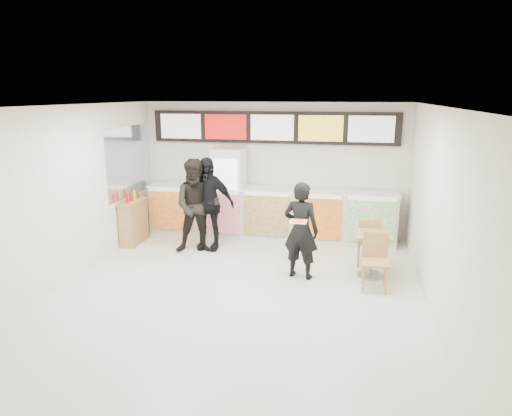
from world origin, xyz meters
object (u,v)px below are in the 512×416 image
(condiment_ledge, at_px, (134,221))
(cafe_table, at_px, (372,247))
(drinks_fridge, at_px, (229,192))
(service_counter, at_px, (269,213))
(customer_main, at_px, (301,230))
(customer_mid, at_px, (207,204))
(customer_left, at_px, (197,206))

(condiment_ledge, bearing_deg, cafe_table, -10.01)
(drinks_fridge, height_order, condiment_ledge, drinks_fridge)
(service_counter, height_order, condiment_ledge, service_counter)
(customer_main, height_order, cafe_table, customer_main)
(customer_mid, distance_m, condiment_ledge, 1.76)
(customer_left, distance_m, customer_mid, 0.28)
(service_counter, relative_size, customer_left, 2.88)
(service_counter, xyz_separation_m, customer_main, (0.94, -2.14, 0.29))
(customer_main, bearing_deg, customer_mid, -15.85)
(customer_left, bearing_deg, drinks_fridge, 58.91)
(customer_mid, bearing_deg, service_counter, 42.49)
(customer_mid, xyz_separation_m, cafe_table, (3.30, -0.86, -0.42))
(customer_main, bearing_deg, cafe_table, -153.78)
(customer_mid, bearing_deg, customer_main, -27.73)
(customer_left, bearing_deg, customer_mid, 43.58)
(customer_left, height_order, cafe_table, customer_left)
(customer_mid, bearing_deg, customer_left, -119.13)
(service_counter, bearing_deg, customer_mid, -138.80)
(customer_main, xyz_separation_m, cafe_table, (1.24, 0.29, -0.31))
(condiment_ledge, bearing_deg, customer_main, -17.26)
(customer_main, relative_size, cafe_table, 1.06)
(service_counter, xyz_separation_m, customer_mid, (-1.13, -0.99, 0.40))
(drinks_fridge, distance_m, customer_left, 1.29)
(service_counter, distance_m, customer_left, 1.81)
(customer_mid, xyz_separation_m, condiment_ledge, (-1.69, 0.02, -0.48))
(service_counter, height_order, drinks_fridge, drinks_fridge)
(customer_left, xyz_separation_m, customer_mid, (0.14, 0.24, 0.00))
(service_counter, distance_m, drinks_fridge, 1.03)
(customer_mid, bearing_deg, cafe_table, -13.31)
(customer_main, bearing_deg, drinks_fridge, -35.83)
(customer_mid, relative_size, cafe_table, 1.19)
(service_counter, bearing_deg, cafe_table, -40.43)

